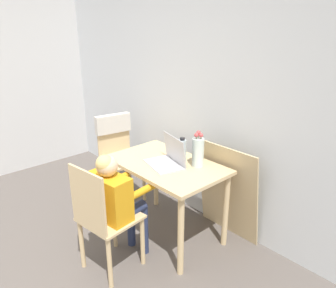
{
  "coord_description": "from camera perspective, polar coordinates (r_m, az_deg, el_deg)",
  "views": [
    {
      "loc": [
        2.1,
        -0.06,
        1.86
      ],
      "look_at": [
        0.18,
        1.69,
        0.9
      ],
      "focal_mm": 35.0,
      "sensor_mm": 36.0,
      "label": 1
    }
  ],
  "objects": [
    {
      "name": "laptop",
      "position": [
        2.8,
        0.03,
        -2.47
      ],
      "size": [
        0.4,
        0.32,
        0.25
      ],
      "rotation": [
        0.0,
        0.0,
        -0.26
      ],
      "color": "#B2B2B7",
      "rests_on": "dining_table"
    },
    {
      "name": "water_bottle",
      "position": [
        2.85,
        2.49,
        -1.08
      ],
      "size": [
        0.07,
        0.07,
        0.22
      ],
      "color": "silver",
      "rests_on": "dining_table"
    },
    {
      "name": "chair_occupied",
      "position": [
        2.58,
        -11.22,
        -12.63
      ],
      "size": [
        0.45,
        0.45,
        0.92
      ],
      "rotation": [
        0.0,
        0.0,
        3.26
      ],
      "color": "#D6B784",
      "rests_on": "ground_plane"
    },
    {
      "name": "flower_vase",
      "position": [
        2.75,
        5.25,
        -1.28
      ],
      "size": [
        0.1,
        0.1,
        0.31
      ],
      "color": "silver",
      "rests_on": "dining_table"
    },
    {
      "name": "wall_back",
      "position": [
        3.16,
        5.0,
        9.11
      ],
      "size": [
        6.4,
        0.05,
        2.5
      ],
      "color": "silver",
      "rests_on": "ground_plane"
    },
    {
      "name": "cardboard_panel",
      "position": [
        3.03,
        10.29,
        -8.08
      ],
      "size": [
        0.63,
        0.14,
        0.88
      ],
      "color": "tan",
      "rests_on": "ground_plane"
    },
    {
      "name": "chair_spare",
      "position": [
        3.64,
        -8.93,
        0.19
      ],
      "size": [
        0.49,
        0.46,
        0.93
      ],
      "rotation": [
        0.0,
        0.0,
        1.41
      ],
      "color": "#D6B784",
      "rests_on": "ground_plane"
    },
    {
      "name": "dining_table",
      "position": [
        2.89,
        -0.33,
        -5.28
      ],
      "size": [
        1.03,
        0.64,
        0.72
      ],
      "color": "#D6B784",
      "rests_on": "ground_plane"
    },
    {
      "name": "person_seated",
      "position": [
        2.57,
        -9.25,
        -8.96
      ],
      "size": [
        0.41,
        0.46,
        0.98
      ],
      "rotation": [
        0.0,
        0.0,
        3.26
      ],
      "color": "orange",
      "rests_on": "ground_plane"
    }
  ]
}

